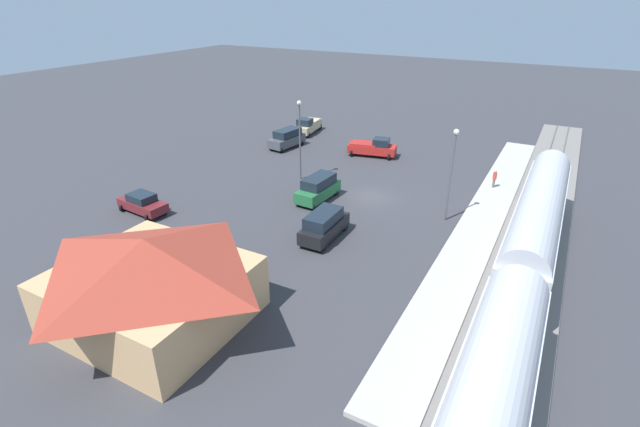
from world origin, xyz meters
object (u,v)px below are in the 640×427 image
Objects in this scene: suv_charcoal at (287,138)px; light_pole_lot_center at (300,131)px; suv_green at (318,188)px; pedestrian_on_platform at (495,178)px; suv_black at (324,225)px; passenger_train at (516,298)px; pickup_red at (373,147)px; light_pole_near_platform at (452,164)px; station_building at (150,279)px; pickup_tan at (308,126)px; sedan_maroon at (142,203)px.

light_pole_lot_center is (-6.73, 8.15, 3.77)m from suv_charcoal.
pedestrian_on_platform is at bearing -143.63° from suv_green.
suv_black is (-3.86, 6.12, 0.00)m from suv_green.
pickup_red is at bearing -54.08° from passenger_train.
passenger_train is 21.42m from suv_green.
pedestrian_on_platform is at bearing 175.30° from suv_charcoal.
light_pole_near_platform is (-7.27, -7.60, 3.67)m from suv_black.
suv_black is at bearing 59.14° from pedestrian_on_platform.
station_building is 2.06× the size of suv_charcoal.
pickup_tan is 27.94m from sedan_maroon.
passenger_train is 42.31m from pickup_tan.
light_pole_near_platform is (-22.91, 16.98, 3.79)m from pickup_tan.
pickup_tan is 1.14× the size of suv_black.
pickup_tan is 0.99× the size of pickup_red.
station_building is at bearing 73.16° from suv_black.
passenger_train is at bearing 125.92° from pickup_red.
pickup_tan is at bearing -45.34° from passenger_train.
light_pole_near_platform is 15.38m from light_pole_lot_center.
suv_charcoal is (10.74, -30.99, -1.55)m from station_building.
passenger_train is at bearing 134.66° from pickup_tan.
suv_green is (13.43, 9.89, -0.13)m from pedestrian_on_platform.
pickup_red is at bearing -87.99° from suv_green.
pedestrian_on_platform is 0.30× the size of pickup_tan.
sedan_maroon is (-0.04, 27.93, -0.15)m from pickup_tan.
pickup_tan is 21.90m from suv_green.
station_building is at bearing 109.12° from suv_charcoal.
pickup_tan is at bearing -62.41° from light_pole_lot_center.
pickup_red is 0.73× the size of light_pole_lot_center.
pedestrian_on_platform is 31.76m from sedan_maroon.
pedestrian_on_platform is 0.37× the size of sedan_maroon.
pickup_red is at bearing -109.59° from light_pole_lot_center.
suv_charcoal is 0.67× the size of light_pole_near_platform.
sedan_maroon is at bearing 12.13° from suv_black.
passenger_train is 6.98× the size of pickup_red.
sedan_maroon is 0.94× the size of suv_black.
light_pole_near_platform reaches higher than suv_black.
suv_black reaches higher than pickup_red.
suv_black is at bearing 122.47° from pickup_tan.
light_pole_lot_center reaches higher than suv_charcoal.
passenger_train is 15.19m from suv_black.
light_pole_lot_center is at bearing 70.41° from pickup_red.
passenger_train is 37.16m from suv_charcoal.
station_building is (18.00, 7.50, -0.16)m from passenger_train.
passenger_train is 8.06× the size of suv_black.
passenger_train reaches higher than pickup_tan.
passenger_train is 7.93× the size of suv_green.
pedestrian_on_platform is at bearing -120.86° from suv_black.
suv_black is 11.14m from light_pole_near_platform.
light_pole_near_platform is at bearing -62.54° from passenger_train.
pickup_tan and pickup_red have the same top height.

